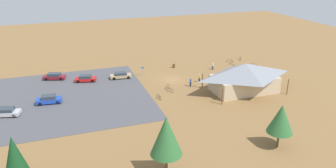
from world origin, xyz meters
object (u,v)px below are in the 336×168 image
object	(u,v)px
visitor_by_pavilion	(213,66)
visitor_at_bikes	(191,82)
trash_bin	(174,66)
bicycle_silver_edge_north	(253,65)
car_red_end_stall	(86,78)
visitor_near_lot	(199,78)
car_blue_far_end	(49,99)
pine_midwest	(16,162)
lot_sign	(143,70)
bicycle_black_back_row	(159,97)
bicycle_green_yard_left	(234,66)
car_tan_near_entry	(121,75)
pine_west	(166,136)
pine_center	(281,119)
bicycle_orange_mid_cluster	(229,61)
bike_pavilion	(245,76)
car_maroon_second_row	(54,76)
car_silver_mid_lot	(6,112)
bicycle_yellow_yard_center	(167,87)
bicycle_white_front_row	(231,63)
bicycle_red_yard_front	(240,59)
bicycle_blue_by_bin	(170,90)

from	to	relation	value
visitor_by_pavilion	visitor_at_bikes	world-z (taller)	visitor_at_bikes
trash_bin	bicycle_silver_edge_north	world-z (taller)	trash_bin
car_red_end_stall	visitor_near_lot	size ratio (longest dim) A/B	2.60
car_blue_far_end	pine_midwest	bearing A→B (deg)	84.05
lot_sign	trash_bin	bearing A→B (deg)	-159.70
bicycle_black_back_row	trash_bin	bearing A→B (deg)	-118.72
bicycle_green_yard_left	visitor_by_pavilion	size ratio (longest dim) A/B	0.93
car_tan_near_entry	pine_west	bearing A→B (deg)	87.45
pine_west	visitor_near_lot	size ratio (longest dim) A/B	4.37
bicycle_black_back_row	bicycle_green_yard_left	bearing A→B (deg)	-152.63
pine_midwest	pine_west	world-z (taller)	pine_midwest
pine_center	bicycle_green_yard_left	xyz separation A→B (m)	(-12.10, -32.65, -3.92)
bicycle_green_yard_left	car_tan_near_entry	xyz separation A→B (m)	(27.08, -1.52, 0.37)
pine_center	bicycle_orange_mid_cluster	world-z (taller)	pine_center
bike_pavilion	pine_midwest	xyz separation A→B (m)	(38.78, 19.30, 1.90)
car_tan_near_entry	bicycle_silver_edge_north	bearing A→B (deg)	176.49
pine_center	car_maroon_second_row	distance (m)	47.87
visitor_at_bikes	car_silver_mid_lot	bearing A→B (deg)	3.95
bicycle_yellow_yard_center	bicycle_white_front_row	bearing A→B (deg)	-153.16
trash_bin	bicycle_red_yard_front	bearing A→B (deg)	-179.18
car_maroon_second_row	visitor_by_pavilion	xyz separation A→B (m)	(-35.32, 5.07, 0.18)
bicycle_silver_edge_north	trash_bin	bearing A→B (deg)	-15.69
trash_bin	lot_sign	distance (m)	9.17
car_red_end_stall	car_maroon_second_row	distance (m)	7.16
bicycle_green_yard_left	pine_center	bearing A→B (deg)	69.67
visitor_near_lot	visitor_by_pavilion	distance (m)	9.28
pine_west	bicycle_black_back_row	distance (m)	23.20
bicycle_white_front_row	car_tan_near_entry	distance (m)	28.03
pine_west	car_tan_near_entry	xyz separation A→B (m)	(-1.56, -35.07, -4.60)
visitor_near_lot	car_blue_far_end	bearing A→B (deg)	1.83
car_blue_far_end	bicycle_orange_mid_cluster	bearing A→B (deg)	-164.91
bicycle_green_yard_left	car_blue_far_end	world-z (taller)	car_blue_far_end
bicycle_green_yard_left	visitor_at_bikes	world-z (taller)	visitor_at_bikes
car_maroon_second_row	bicycle_black_back_row	bearing A→B (deg)	136.41
bicycle_white_front_row	car_maroon_second_row	world-z (taller)	car_maroon_second_row
lot_sign	bicycle_green_yard_left	world-z (taller)	lot_sign
trash_bin	bicycle_green_yard_left	xyz separation A→B (m)	(-13.56, 4.80, -0.10)
bicycle_red_yard_front	bicycle_white_front_row	bearing A→B (deg)	30.53
bike_pavilion	car_blue_far_end	world-z (taller)	bike_pavilion
visitor_by_pavilion	trash_bin	bearing A→B (deg)	-27.98
trash_bin	bicycle_yellow_yard_center	bearing A→B (deg)	64.43
car_blue_far_end	bicycle_white_front_row	bearing A→B (deg)	-166.90
bicycle_silver_edge_north	car_red_end_stall	size ratio (longest dim) A/B	0.34
pine_midwest	bicycle_white_front_row	world-z (taller)	pine_midwest
bike_pavilion	car_blue_far_end	size ratio (longest dim) A/B	3.17
bicycle_green_yard_left	bicycle_white_front_row	size ratio (longest dim) A/B	1.22
bicycle_silver_edge_north	car_red_end_stall	bearing A→B (deg)	-3.61
bicycle_black_back_row	pine_midwest	bearing A→B (deg)	44.05
visitor_at_bikes	visitor_near_lot	bearing A→B (deg)	-148.87
visitor_at_bikes	bicycle_blue_by_bin	bearing A→B (deg)	16.28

